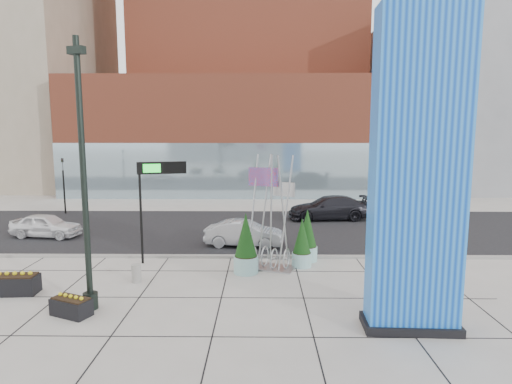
{
  "coord_description": "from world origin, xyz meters",
  "views": [
    {
      "loc": [
        2.43,
        -15.86,
        6.01
      ],
      "look_at": [
        2.23,
        2.0,
        3.48
      ],
      "focal_mm": 30.0,
      "sensor_mm": 36.0,
      "label": 1
    }
  ],
  "objects_px": {
    "overhead_street_sign": "(157,177)",
    "car_silver_mid": "(244,234)",
    "car_white_west": "(46,226)",
    "concrete_bollard": "(136,273)",
    "blue_pylon": "(417,180)",
    "public_art_sculpture": "(270,239)",
    "lamp_post": "(85,203)"
  },
  "relations": [
    {
      "from": "public_art_sculpture",
      "to": "concrete_bollard",
      "type": "bearing_deg",
      "value": -139.81
    },
    {
      "from": "public_art_sculpture",
      "to": "concrete_bollard",
      "type": "xyz_separation_m",
      "value": [
        -5.39,
        -1.89,
        -0.96
      ]
    },
    {
      "from": "car_white_west",
      "to": "lamp_post",
      "type": "bearing_deg",
      "value": -139.0
    },
    {
      "from": "blue_pylon",
      "to": "public_art_sculpture",
      "type": "relative_size",
      "value": 1.88
    },
    {
      "from": "concrete_bollard",
      "to": "overhead_street_sign",
      "type": "bearing_deg",
      "value": 82.1
    },
    {
      "from": "blue_pylon",
      "to": "car_white_west",
      "type": "bearing_deg",
      "value": 148.68
    },
    {
      "from": "blue_pylon",
      "to": "overhead_street_sign",
      "type": "height_order",
      "value": "blue_pylon"
    },
    {
      "from": "overhead_street_sign",
      "to": "car_white_west",
      "type": "relative_size",
      "value": 1.18
    },
    {
      "from": "concrete_bollard",
      "to": "car_white_west",
      "type": "height_order",
      "value": "car_white_west"
    },
    {
      "from": "overhead_street_sign",
      "to": "car_white_west",
      "type": "xyz_separation_m",
      "value": [
        -7.66,
        4.83,
        -3.33
      ]
    },
    {
      "from": "lamp_post",
      "to": "public_art_sculpture",
      "type": "distance_m",
      "value": 8.01
    },
    {
      "from": "concrete_bollard",
      "to": "car_white_west",
      "type": "bearing_deg",
      "value": 134.86
    },
    {
      "from": "blue_pylon",
      "to": "public_art_sculpture",
      "type": "height_order",
      "value": "blue_pylon"
    },
    {
      "from": "lamp_post",
      "to": "overhead_street_sign",
      "type": "distance_m",
      "value": 5.24
    },
    {
      "from": "car_silver_mid",
      "to": "public_art_sculpture",
      "type": "bearing_deg",
      "value": -154.33
    },
    {
      "from": "overhead_street_sign",
      "to": "car_silver_mid",
      "type": "distance_m",
      "value": 5.85
    },
    {
      "from": "lamp_post",
      "to": "car_white_west",
      "type": "distance_m",
      "value": 12.23
    },
    {
      "from": "car_white_west",
      "to": "blue_pylon",
      "type": "bearing_deg",
      "value": -115.93
    },
    {
      "from": "car_white_west",
      "to": "car_silver_mid",
      "type": "bearing_deg",
      "value": -91.29
    },
    {
      "from": "public_art_sculpture",
      "to": "car_white_west",
      "type": "relative_size",
      "value": 1.29
    },
    {
      "from": "overhead_street_sign",
      "to": "lamp_post",
      "type": "bearing_deg",
      "value": -118.46
    },
    {
      "from": "blue_pylon",
      "to": "concrete_bollard",
      "type": "xyz_separation_m",
      "value": [
        -9.58,
        3.96,
        -4.24
      ]
    },
    {
      "from": "blue_pylon",
      "to": "concrete_bollard",
      "type": "height_order",
      "value": "blue_pylon"
    },
    {
      "from": "overhead_street_sign",
      "to": "car_silver_mid",
      "type": "relative_size",
      "value": 1.13
    },
    {
      "from": "lamp_post",
      "to": "car_silver_mid",
      "type": "relative_size",
      "value": 2.19
    },
    {
      "from": "lamp_post",
      "to": "concrete_bollard",
      "type": "relative_size",
      "value": 12.13
    },
    {
      "from": "public_art_sculpture",
      "to": "car_white_west",
      "type": "xyz_separation_m",
      "value": [
        -12.7,
        5.45,
        -0.66
      ]
    },
    {
      "from": "overhead_street_sign",
      "to": "car_white_west",
      "type": "distance_m",
      "value": 9.64
    },
    {
      "from": "concrete_bollard",
      "to": "car_silver_mid",
      "type": "relative_size",
      "value": 0.18
    },
    {
      "from": "overhead_street_sign",
      "to": "car_silver_mid",
      "type": "bearing_deg",
      "value": 22.89
    },
    {
      "from": "lamp_post",
      "to": "public_art_sculpture",
      "type": "xyz_separation_m",
      "value": [
        6.22,
        4.48,
        -2.35
      ]
    },
    {
      "from": "public_art_sculpture",
      "to": "overhead_street_sign",
      "type": "xyz_separation_m",
      "value": [
        -5.05,
        0.62,
        2.67
      ]
    }
  ]
}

